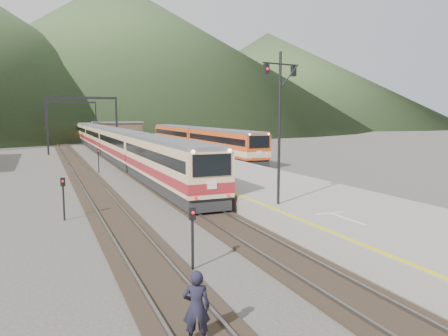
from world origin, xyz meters
name	(u,v)px	position (x,y,z in m)	size (l,w,h in m)	color
ground	(374,313)	(0.00, 0.00, 0.00)	(400.00, 400.00, 0.00)	#47423D
track_main	(123,163)	(0.00, 40.00, 0.07)	(2.60, 200.00, 0.23)	black
track_far	(76,165)	(-5.00, 40.00, 0.07)	(2.60, 200.00, 0.23)	black
track_second	(218,159)	(11.50, 40.00, 0.07)	(2.60, 200.00, 0.23)	black
platform	(176,159)	(5.60, 38.00, 0.50)	(8.00, 100.00, 1.00)	gray
gantry_near	(82,114)	(-2.85, 55.00, 5.59)	(9.55, 0.25, 8.00)	black
gantry_far	(71,114)	(-2.85, 80.00, 5.59)	(9.55, 0.25, 8.00)	black
station_shed	(118,129)	(5.60, 78.00, 2.57)	(9.40, 4.40, 3.10)	#4D392B
hill_b	(115,53)	(30.00, 230.00, 37.50)	(220.00, 220.00, 75.00)	#294321
hill_c	(267,79)	(110.00, 210.00, 25.00)	(160.00, 160.00, 50.00)	#294321
main_train	(101,139)	(0.00, 58.80, 1.87)	(2.69, 92.48, 3.29)	#D8B587
second_train	(198,141)	(11.50, 47.51, 1.87)	(2.68, 36.61, 3.28)	#B94417
signal_mast	(280,113)	(2.62, 9.95, 5.60)	(2.16, 0.62, 7.59)	black
short_signal_a	(192,230)	(-3.58, 5.27, 1.46)	(0.22, 0.16, 2.27)	black
short_signal_b	(98,158)	(-3.44, 33.37, 1.46)	(0.23, 0.18, 2.27)	black
short_signal_c	(63,193)	(-7.45, 14.77, 1.46)	(0.25, 0.21, 2.27)	black
worker	(196,307)	(-5.14, 0.38, 0.93)	(0.68, 0.44, 1.85)	black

